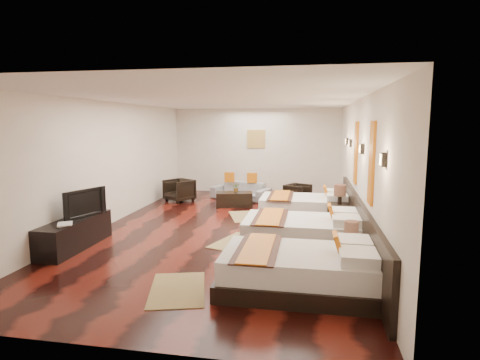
% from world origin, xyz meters
% --- Properties ---
extents(floor, '(5.50, 9.50, 0.01)m').
position_xyz_m(floor, '(0.00, 0.00, 0.00)').
color(floor, black).
rests_on(floor, ground).
extents(ceiling, '(5.50, 9.50, 0.01)m').
position_xyz_m(ceiling, '(0.00, 0.00, 2.80)').
color(ceiling, white).
rests_on(ceiling, floor).
extents(back_wall, '(5.50, 0.01, 2.80)m').
position_xyz_m(back_wall, '(0.00, 4.75, 1.40)').
color(back_wall, silver).
rests_on(back_wall, floor).
extents(left_wall, '(0.01, 9.50, 2.80)m').
position_xyz_m(left_wall, '(-2.75, 0.00, 1.40)').
color(left_wall, silver).
rests_on(left_wall, floor).
extents(right_wall, '(0.01, 9.50, 2.80)m').
position_xyz_m(right_wall, '(2.75, 0.00, 1.40)').
color(right_wall, silver).
rests_on(right_wall, floor).
extents(headboard_panel, '(0.08, 6.60, 0.90)m').
position_xyz_m(headboard_panel, '(2.71, -0.80, 0.45)').
color(headboard_panel, black).
rests_on(headboard_panel, floor).
extents(bed_near, '(2.21, 1.39, 0.84)m').
position_xyz_m(bed_near, '(1.70, -2.93, 0.29)').
color(bed_near, black).
rests_on(bed_near, floor).
extents(bed_mid, '(2.24, 1.41, 0.85)m').
position_xyz_m(bed_mid, '(1.70, -1.04, 0.29)').
color(bed_mid, black).
rests_on(bed_mid, floor).
extents(bed_far, '(2.19, 1.37, 0.83)m').
position_xyz_m(bed_far, '(1.70, 1.27, 0.29)').
color(bed_far, black).
rests_on(bed_far, floor).
extents(nightstand_a, '(0.41, 0.41, 0.81)m').
position_xyz_m(nightstand_a, '(2.44, -2.10, 0.28)').
color(nightstand_a, black).
rests_on(nightstand_a, floor).
extents(nightstand_b, '(0.50, 0.50, 0.99)m').
position_xyz_m(nightstand_b, '(2.44, 0.49, 0.35)').
color(nightstand_b, black).
rests_on(nightstand_b, floor).
extents(jute_mat_near, '(1.04, 1.36, 0.01)m').
position_xyz_m(jute_mat_near, '(0.01, -3.25, 0.01)').
color(jute_mat_near, olive).
rests_on(jute_mat_near, floor).
extents(jute_mat_mid, '(1.10, 1.38, 0.01)m').
position_xyz_m(jute_mat_mid, '(0.44, -0.92, 0.01)').
color(jute_mat_mid, olive).
rests_on(jute_mat_mid, floor).
extents(jute_mat_far, '(1.10, 1.38, 0.01)m').
position_xyz_m(jute_mat_far, '(0.25, 1.24, 0.01)').
color(jute_mat_far, olive).
rests_on(jute_mat_far, floor).
extents(tv_console, '(0.50, 1.80, 0.55)m').
position_xyz_m(tv_console, '(-2.50, -1.78, 0.28)').
color(tv_console, black).
rests_on(tv_console, floor).
extents(tv, '(0.42, 0.92, 0.54)m').
position_xyz_m(tv, '(-2.45, -1.58, 0.82)').
color(tv, black).
rests_on(tv, tv_console).
extents(book, '(0.38, 0.41, 0.03)m').
position_xyz_m(book, '(-2.50, -2.28, 0.57)').
color(book, black).
rests_on(book, tv_console).
extents(figurine, '(0.35, 0.35, 0.34)m').
position_xyz_m(figurine, '(-2.50, -1.02, 0.72)').
color(figurine, brown).
rests_on(figurine, tv_console).
extents(sofa, '(1.93, 1.27, 0.53)m').
position_xyz_m(sofa, '(-0.29, 3.45, 0.26)').
color(sofa, gray).
rests_on(sofa, floor).
extents(armchair_left, '(1.00, 1.01, 0.67)m').
position_xyz_m(armchair_left, '(-2.03, 2.79, 0.34)').
color(armchair_left, black).
rests_on(armchair_left, floor).
extents(armchair_right, '(0.86, 0.85, 0.58)m').
position_xyz_m(armchair_right, '(1.46, 3.04, 0.29)').
color(armchair_right, black).
rests_on(armchair_right, floor).
extents(coffee_table, '(1.08, 0.70, 0.40)m').
position_xyz_m(coffee_table, '(-0.29, 2.40, 0.20)').
color(coffee_table, black).
rests_on(coffee_table, floor).
extents(table_plant, '(0.24, 0.22, 0.24)m').
position_xyz_m(table_plant, '(-0.24, 2.46, 0.52)').
color(table_plant, '#295E1F').
rests_on(table_plant, coffee_table).
extents(orange_panel_a, '(0.04, 0.40, 1.30)m').
position_xyz_m(orange_panel_a, '(2.73, -1.90, 1.70)').
color(orange_panel_a, '#D86014').
rests_on(orange_panel_a, right_wall).
extents(orange_panel_b, '(0.04, 0.40, 1.30)m').
position_xyz_m(orange_panel_b, '(2.73, 0.30, 1.70)').
color(orange_panel_b, '#D86014').
rests_on(orange_panel_b, right_wall).
extents(sconce_near, '(0.07, 0.12, 0.18)m').
position_xyz_m(sconce_near, '(2.70, -3.00, 1.85)').
color(sconce_near, black).
rests_on(sconce_near, right_wall).
extents(sconce_mid, '(0.07, 0.12, 0.18)m').
position_xyz_m(sconce_mid, '(2.70, -0.80, 1.85)').
color(sconce_mid, black).
rests_on(sconce_mid, right_wall).
extents(sconce_far, '(0.07, 0.12, 0.18)m').
position_xyz_m(sconce_far, '(2.70, 1.40, 1.85)').
color(sconce_far, black).
rests_on(sconce_far, right_wall).
extents(sconce_lounge, '(0.07, 0.12, 0.18)m').
position_xyz_m(sconce_lounge, '(2.70, 2.30, 1.85)').
color(sconce_lounge, black).
rests_on(sconce_lounge, right_wall).
extents(gold_artwork, '(0.60, 0.04, 0.60)m').
position_xyz_m(gold_artwork, '(0.00, 4.73, 1.80)').
color(gold_artwork, '#AD873F').
rests_on(gold_artwork, back_wall).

